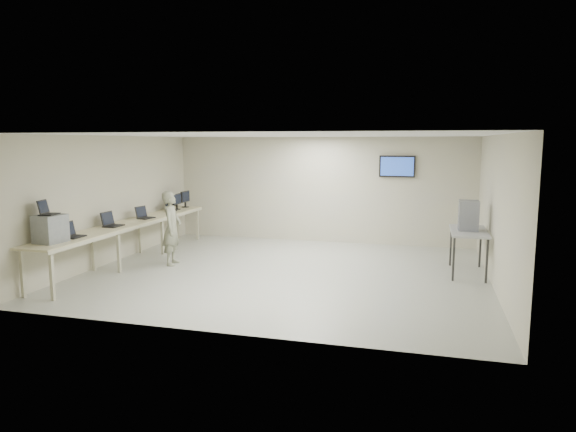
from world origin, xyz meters
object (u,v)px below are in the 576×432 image
(workbench, at_px, (130,226))
(side_table, at_px, (469,234))
(equipment_box, at_px, (50,229))
(soldier, at_px, (172,228))

(workbench, xyz_separation_m, side_table, (7.19, 0.88, 0.00))
(side_table, bearing_deg, equipment_box, -155.64)
(workbench, xyz_separation_m, equipment_box, (-0.06, -2.40, 0.32))
(equipment_box, xyz_separation_m, side_table, (7.25, 3.28, -0.32))
(soldier, height_order, side_table, soldier)
(workbench, bearing_deg, side_table, 6.99)
(side_table, bearing_deg, soldier, -172.24)
(equipment_box, distance_m, soldier, 2.69)
(equipment_box, relative_size, soldier, 0.31)
(workbench, relative_size, soldier, 3.71)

